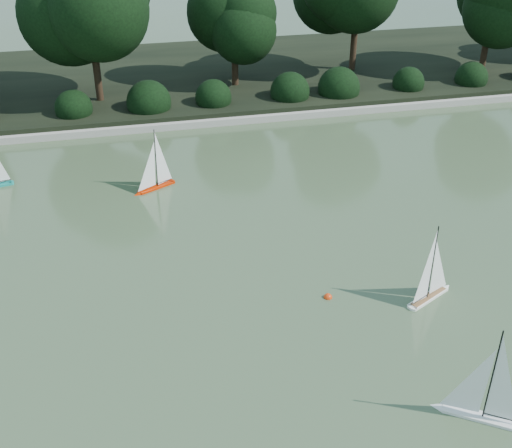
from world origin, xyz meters
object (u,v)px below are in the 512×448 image
at_px(sailboat_white_b, 433,285).
at_px(sailboat_white_a, 475,402).
at_px(race_buoy, 328,297).
at_px(sailboat_orange, 152,180).

bearing_deg(sailboat_white_b, sailboat_white_a, -105.47).
bearing_deg(sailboat_white_b, race_buoy, 167.49).
height_order(sailboat_orange, race_buoy, sailboat_orange).
distance_m(sailboat_white_a, race_buoy, 3.02).
height_order(sailboat_white_a, sailboat_white_b, sailboat_white_a).
xyz_separation_m(sailboat_white_a, race_buoy, (-0.96, 2.85, -0.24)).
height_order(sailboat_white_a, race_buoy, sailboat_white_a).
bearing_deg(sailboat_white_a, race_buoy, 108.63).
height_order(sailboat_white_a, sailboat_orange, sailboat_white_a).
relative_size(sailboat_white_b, sailboat_orange, 1.02).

